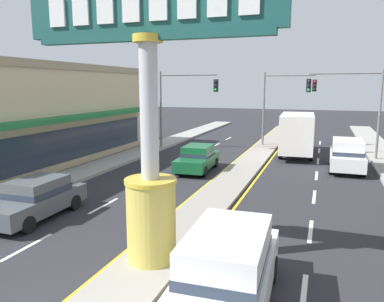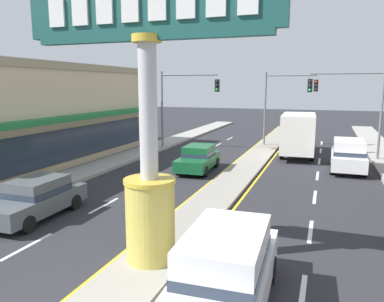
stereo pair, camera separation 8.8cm
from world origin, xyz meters
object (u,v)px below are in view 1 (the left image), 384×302
at_px(traffic_light_left_side, 181,97).
at_px(suv_far_right_lane, 228,267).
at_px(storefront_left, 14,114).
at_px(traffic_light_right_side, 352,98).
at_px(box_truck_near_left_lane, 297,133).
at_px(traffic_light_median_far, 282,97).
at_px(district_sign, 149,135).
at_px(street_bench, 0,192).
at_px(suv_near_right_lane, 347,155).
at_px(sedan_mid_left_lane, 36,198).
at_px(sedan_far_left_oncoming, 198,158).

distance_m(traffic_light_left_side, suv_far_right_lane, 21.82).
height_order(storefront_left, traffic_light_right_side, storefront_left).
distance_m(traffic_light_left_side, box_truck_near_left_lane, 9.22).
distance_m(traffic_light_median_far, suv_far_right_lane, 24.06).
distance_m(district_sign, street_bench, 9.19).
bearing_deg(suv_far_right_lane, traffic_light_right_side, 79.80).
height_order(storefront_left, traffic_light_left_side, storefront_left).
relative_size(suv_near_right_lane, street_bench, 2.88).
height_order(traffic_light_left_side, sedan_mid_left_lane, traffic_light_left_side).
bearing_deg(storefront_left, suv_near_right_lane, 12.69).
bearing_deg(district_sign, sedan_far_left_oncoming, 102.39).
distance_m(traffic_light_median_far, sedan_far_left_oncoming, 11.77).
height_order(suv_far_right_lane, street_bench, suv_far_right_lane).
height_order(traffic_light_right_side, box_truck_near_left_lane, traffic_light_right_side).
height_order(traffic_light_median_far, suv_near_right_lane, traffic_light_median_far).
height_order(traffic_light_left_side, traffic_light_median_far, same).
relative_size(traffic_light_left_side, street_bench, 3.87).
bearing_deg(traffic_light_right_side, box_truck_near_left_lane, 175.24).
bearing_deg(box_truck_near_left_lane, sedan_far_left_oncoming, -126.81).
xyz_separation_m(traffic_light_left_side, sedan_far_left_oncoming, (3.58, -6.53, -3.46)).
distance_m(storefront_left, sedan_mid_left_lane, 12.40).
bearing_deg(suv_near_right_lane, street_bench, -138.99).
xyz_separation_m(storefront_left, sedan_far_left_oncoming, (12.27, 1.63, -2.46)).
bearing_deg(street_bench, district_sign, -17.01).
relative_size(district_sign, traffic_light_right_side, 1.25).
bearing_deg(suv_far_right_lane, suv_near_right_lane, 78.51).
bearing_deg(traffic_light_right_side, suv_far_right_lane, -100.20).
bearing_deg(sedan_mid_left_lane, storefront_left, 137.59).
distance_m(traffic_light_right_side, suv_near_right_lane, 4.94).
relative_size(sedan_mid_left_lane, sedan_far_left_oncoming, 0.99).
bearing_deg(traffic_light_median_far, suv_near_right_lane, -57.91).
relative_size(district_sign, box_truck_near_left_lane, 1.11).
xyz_separation_m(traffic_light_right_side, sedan_mid_left_lane, (-12.07, -16.57, -3.46)).
bearing_deg(sedan_mid_left_lane, district_sign, -18.55).
bearing_deg(traffic_light_left_side, sedan_mid_left_lane, -89.00).
bearing_deg(sedan_mid_left_lane, box_truck_near_left_lane, 63.08).
height_order(storefront_left, sedan_mid_left_lane, storefront_left).
relative_size(traffic_light_left_side, sedan_mid_left_lane, 1.43).
bearing_deg(suv_near_right_lane, storefront_left, -167.31).
bearing_deg(traffic_light_right_side, traffic_light_median_far, 142.35).
height_order(storefront_left, street_bench, storefront_left).
relative_size(traffic_light_left_side, sedan_far_left_oncoming, 1.42).
height_order(district_sign, street_bench, district_sign).
bearing_deg(sedan_mid_left_lane, traffic_light_right_side, 53.93).
distance_m(suv_near_right_lane, sedan_mid_left_lane, 17.45).
xyz_separation_m(district_sign, box_truck_near_left_lane, (2.67, 18.83, -2.06)).
relative_size(suv_far_right_lane, box_truck_near_left_lane, 0.67).
xyz_separation_m(traffic_light_left_side, traffic_light_median_far, (7.31, 4.10, -0.05)).
bearing_deg(sedan_far_left_oncoming, suv_far_right_lane, -68.51).
height_order(district_sign, traffic_light_median_far, district_sign).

